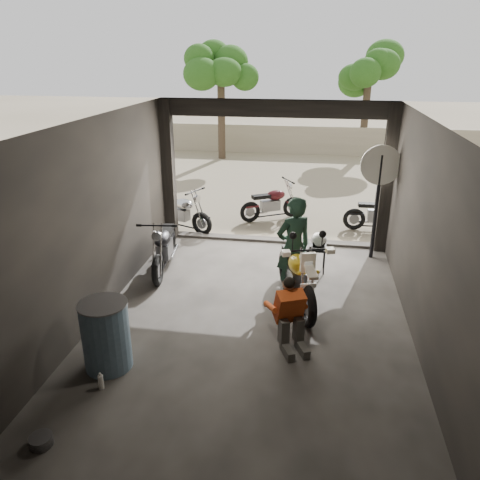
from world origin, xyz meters
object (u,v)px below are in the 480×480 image
(outside_bike_a, at_px, (181,209))
(rider, at_px, (293,247))
(main_bike, at_px, (297,270))
(stool, at_px, (316,250))
(mechanic, at_px, (292,317))
(left_bike, at_px, (164,243))
(outside_bike_c, at_px, (380,211))
(oil_drum, at_px, (106,336))
(helmet, at_px, (319,240))
(sign_post, at_px, (379,184))
(outside_bike_b, at_px, (272,200))

(outside_bike_a, height_order, rider, rider)
(main_bike, xyz_separation_m, stool, (0.33, 1.36, -0.18))
(mechanic, distance_m, stool, 2.74)
(left_bike, bearing_deg, outside_bike_c, 27.09)
(rider, bearing_deg, mechanic, 60.81)
(main_bike, height_order, outside_bike_c, main_bike)
(oil_drum, bearing_deg, helmet, 51.87)
(rider, xyz_separation_m, oil_drum, (-2.38, -2.56, -0.42))
(main_bike, distance_m, helmet, 1.43)
(helmet, bearing_deg, main_bike, -81.09)
(mechanic, bearing_deg, left_bike, 115.37)
(mechanic, relative_size, helmet, 3.26)
(helmet, bearing_deg, oil_drum, -104.38)
(sign_post, bearing_deg, oil_drum, -150.74)
(oil_drum, bearing_deg, main_bike, 42.04)
(main_bike, height_order, outside_bike_b, main_bike)
(main_bike, height_order, outside_bike_a, main_bike)
(left_bike, bearing_deg, mechanic, -47.72)
(stool, bearing_deg, rider, -112.22)
(helmet, relative_size, sign_post, 0.13)
(stool, height_order, helmet, helmet)
(main_bike, distance_m, outside_bike_b, 4.47)
(mechanic, bearing_deg, sign_post, 43.78)
(outside_bike_c, distance_m, stool, 3.02)
(stool, bearing_deg, left_bike, -172.46)
(rider, distance_m, sign_post, 2.56)
(mechanic, height_order, stool, mechanic)
(outside_bike_b, relative_size, stool, 2.88)
(outside_bike_a, height_order, stool, outside_bike_a)
(outside_bike_c, height_order, mechanic, mechanic)
(helmet, bearing_deg, outside_bike_c, 84.09)
(helmet, distance_m, oil_drum, 4.58)
(outside_bike_a, xyz_separation_m, outside_bike_c, (4.82, 0.73, -0.03))
(helmet, bearing_deg, rider, -89.65)
(oil_drum, bearing_deg, outside_bike_a, 95.40)
(left_bike, bearing_deg, outside_bike_a, 91.11)
(outside_bike_a, height_order, oil_drum, outside_bike_a)
(outside_bike_c, distance_m, oil_drum, 7.54)
(rider, distance_m, oil_drum, 3.52)
(outside_bike_b, xyz_separation_m, mechanic, (0.85, -5.75, 0.01))
(rider, relative_size, stool, 3.44)
(outside_bike_a, bearing_deg, outside_bike_b, -38.12)
(main_bike, relative_size, sign_post, 0.79)
(outside_bike_a, relative_size, outside_bike_b, 1.04)
(outside_bike_c, bearing_deg, outside_bike_a, 96.29)
(left_bike, xyz_separation_m, outside_bike_c, (4.51, 3.01, -0.06))
(rider, height_order, stool, rider)
(rider, bearing_deg, helmet, -145.52)
(left_bike, relative_size, outside_bike_b, 1.11)
(main_bike, height_order, oil_drum, main_bike)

